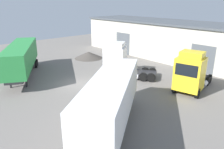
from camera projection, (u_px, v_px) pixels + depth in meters
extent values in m
plane|color=slate|center=(78.00, 84.00, 24.47)|extent=(60.00, 60.00, 0.00)
cube|color=#B7B2A3|center=(173.00, 41.00, 35.00)|extent=(32.59, 8.30, 5.49)
cube|color=#474C51|center=(174.00, 22.00, 34.07)|extent=(33.09, 8.80, 0.25)
cube|color=#4C5156|center=(123.00, 43.00, 37.78)|extent=(3.20, 0.08, 3.60)
cube|color=#4C5156|center=(202.00, 59.00, 27.65)|extent=(3.20, 0.08, 3.60)
cube|color=silver|center=(115.00, 60.00, 26.49)|extent=(3.39, 3.41, 3.08)
cube|color=silver|center=(117.00, 45.00, 25.85)|extent=(2.56, 2.68, 0.60)
cube|color=black|center=(106.00, 54.00, 26.57)|extent=(1.23, 1.79, 1.11)
cube|color=#232326|center=(140.00, 73.00, 26.21)|extent=(4.27, 3.77, 0.24)
cylinder|color=#B2B2B7|center=(134.00, 76.00, 25.50)|extent=(1.23, 1.08, 0.56)
cylinder|color=black|center=(108.00, 74.00, 26.12)|extent=(1.01, 0.81, 1.01)
cylinder|color=black|center=(113.00, 69.00, 28.14)|extent=(1.01, 0.81, 1.01)
cylinder|color=black|center=(143.00, 77.00, 25.13)|extent=(1.01, 0.81, 1.01)
cylinder|color=black|center=(145.00, 71.00, 27.14)|extent=(1.01, 0.81, 1.01)
cylinder|color=black|center=(151.00, 78.00, 24.91)|extent=(1.01, 0.81, 1.01)
cylinder|color=black|center=(152.00, 72.00, 26.93)|extent=(1.01, 0.81, 1.01)
cube|color=#28843D|center=(21.00, 56.00, 25.85)|extent=(11.05, 7.61, 2.58)
cube|color=#232326|center=(23.00, 67.00, 26.30)|extent=(10.69, 6.95, 0.24)
cube|color=#232326|center=(26.00, 82.00, 23.54)|extent=(0.22, 0.22, 1.11)
cube|color=#232326|center=(10.00, 83.00, 23.20)|extent=(0.22, 0.22, 1.11)
cylinder|color=black|center=(36.00, 64.00, 30.31)|extent=(0.96, 0.71, 0.93)
cylinder|color=black|center=(19.00, 65.00, 29.84)|extent=(0.96, 0.71, 0.93)
cylinder|color=black|center=(37.00, 62.00, 31.23)|extent=(0.96, 0.71, 0.93)
cylinder|color=black|center=(20.00, 63.00, 30.77)|extent=(0.96, 0.71, 0.93)
cube|color=silver|center=(111.00, 97.00, 14.77)|extent=(8.11, 9.73, 2.72)
cube|color=#232326|center=(111.00, 116.00, 15.25)|extent=(7.51, 9.28, 0.24)
cube|color=#232326|center=(109.00, 105.00, 18.33)|extent=(0.22, 0.22, 1.11)
cube|color=#232326|center=(128.00, 107.00, 18.02)|extent=(0.22, 0.22, 1.11)
cube|color=yellow|center=(189.00, 74.00, 21.34)|extent=(2.96, 2.89, 3.17)
cube|color=yellow|center=(192.00, 55.00, 20.89)|extent=(2.42, 2.10, 0.60)
cube|color=black|center=(186.00, 70.00, 20.24)|extent=(2.07, 0.54, 1.14)
cube|color=#232326|center=(196.00, 79.00, 24.13)|extent=(2.75, 3.99, 0.24)
cylinder|color=#B2B2B7|center=(204.00, 84.00, 23.18)|extent=(0.79, 1.20, 0.56)
cylinder|color=black|center=(197.00, 93.00, 20.79)|extent=(0.51, 1.06, 1.02)
cylinder|color=black|center=(175.00, 88.00, 22.00)|extent=(0.51, 1.06, 1.02)
cylinder|color=black|center=(208.00, 81.00, 23.89)|extent=(0.51, 1.06, 1.02)
cylinder|color=black|center=(188.00, 77.00, 25.10)|extent=(0.51, 1.06, 1.02)
cylinder|color=black|center=(210.00, 79.00, 24.58)|extent=(0.51, 1.06, 1.02)
cylinder|color=black|center=(190.00, 75.00, 25.79)|extent=(0.51, 1.06, 1.02)
cone|color=#423D38|center=(89.00, 55.00, 35.17)|extent=(4.50, 4.50, 1.05)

